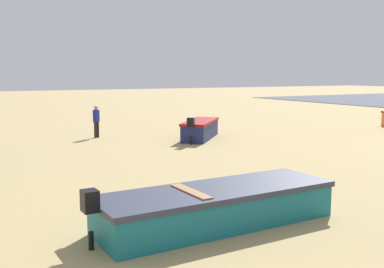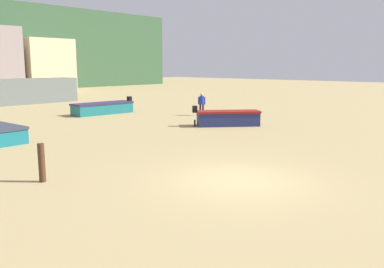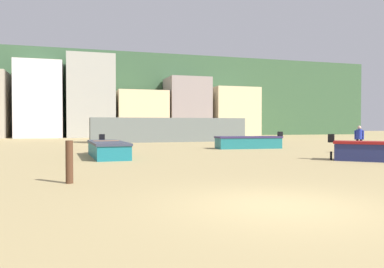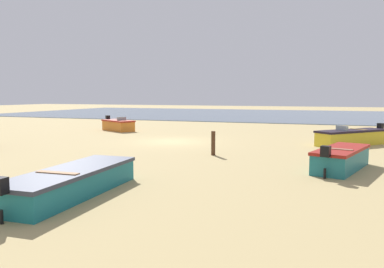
{
  "view_description": "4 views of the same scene",
  "coord_description": "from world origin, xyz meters",
  "px_view_note": "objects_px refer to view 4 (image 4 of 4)",
  "views": [
    {
      "loc": [
        -10.43,
        18.27,
        3.21
      ],
      "look_at": [
        4.1,
        10.48,
        1.02
      ],
      "focal_mm": 42.69,
      "sensor_mm": 36.0,
      "label": 1
    },
    {
      "loc": [
        -10.13,
        -7.18,
        3.61
      ],
      "look_at": [
        1.57,
        3.33,
        0.92
      ],
      "focal_mm": 37.81,
      "sensor_mm": 36.0,
      "label": 2
    },
    {
      "loc": [
        -4.04,
        -7.01,
        1.67
      ],
      "look_at": [
        2.09,
        12.99,
        1.17
      ],
      "focal_mm": 36.11,
      "sensor_mm": 36.0,
      "label": 3
    },
    {
      "loc": [
        -9.74,
        22.8,
        3.05
      ],
      "look_at": [
        -2.56,
        3.17,
        0.9
      ],
      "focal_mm": 35.77,
      "sensor_mm": 36.0,
      "label": 4
    }
  ],
  "objects_px": {
    "boat_teal_1": "(341,159)",
    "mooring_post_near_water": "(213,143)",
    "boat_orange_4": "(118,125)",
    "boat_teal_5": "(71,182)",
    "boat_yellow_3": "(352,137)"
  },
  "relations": [
    {
      "from": "boat_teal_1",
      "to": "boat_yellow_3",
      "type": "height_order",
      "value": "boat_yellow_3"
    },
    {
      "from": "boat_teal_1",
      "to": "boat_teal_5",
      "type": "distance_m",
      "value": 10.55
    },
    {
      "from": "boat_teal_5",
      "to": "mooring_post_near_water",
      "type": "bearing_deg",
      "value": 76.31
    },
    {
      "from": "boat_teal_1",
      "to": "boat_teal_5",
      "type": "relative_size",
      "value": 0.78
    },
    {
      "from": "boat_yellow_3",
      "to": "boat_teal_5",
      "type": "distance_m",
      "value": 17.68
    },
    {
      "from": "mooring_post_near_water",
      "to": "boat_teal_1",
      "type": "bearing_deg",
      "value": 163.38
    },
    {
      "from": "boat_orange_4",
      "to": "boat_yellow_3",
      "type": "bearing_deg",
      "value": 108.78
    },
    {
      "from": "boat_yellow_3",
      "to": "boat_teal_5",
      "type": "bearing_deg",
      "value": 103.91
    },
    {
      "from": "boat_yellow_3",
      "to": "boat_teal_5",
      "type": "height_order",
      "value": "boat_yellow_3"
    },
    {
      "from": "boat_teal_1",
      "to": "mooring_post_near_water",
      "type": "height_order",
      "value": "mooring_post_near_water"
    },
    {
      "from": "boat_teal_1",
      "to": "boat_orange_4",
      "type": "distance_m",
      "value": 21.0
    },
    {
      "from": "boat_orange_4",
      "to": "boat_teal_5",
      "type": "xyz_separation_m",
      "value": [
        -9.66,
        18.79,
        -0.06
      ]
    },
    {
      "from": "boat_yellow_3",
      "to": "boat_orange_4",
      "type": "height_order",
      "value": "boat_yellow_3"
    },
    {
      "from": "boat_teal_1",
      "to": "mooring_post_near_water",
      "type": "relative_size",
      "value": 3.57
    },
    {
      "from": "boat_teal_1",
      "to": "mooring_post_near_water",
      "type": "distance_m",
      "value": 6.26
    }
  ]
}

